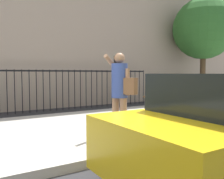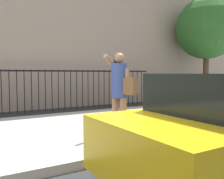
# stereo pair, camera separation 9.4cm
# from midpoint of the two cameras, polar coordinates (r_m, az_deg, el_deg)

# --- Properties ---
(ground_plane) EXTENTS (60.00, 60.00, 0.00)m
(ground_plane) POSITION_cam_midpoint_polar(r_m,az_deg,el_deg) (3.84, -7.30, -18.48)
(ground_plane) COLOR #28282B
(sidewalk) EXTENTS (28.00, 4.40, 0.15)m
(sidewalk) POSITION_cam_midpoint_polar(r_m,az_deg,el_deg) (5.80, -16.12, -10.07)
(sidewalk) COLOR #B2ADA3
(sidewalk) RESTS_ON ground
(iron_fence) EXTENTS (12.03, 0.04, 1.60)m
(iron_fence) POSITION_cam_midpoint_polar(r_m,az_deg,el_deg) (9.28, -22.02, 0.86)
(iron_fence) COLOR black
(iron_fence) RESTS_ON ground
(pedestrian_on_phone) EXTENTS (0.55, 0.72, 1.74)m
(pedestrian_on_phone) POSITION_cam_midpoint_polar(r_m,az_deg,el_deg) (5.11, 2.48, 0.53)
(pedestrian_on_phone) COLOR #936B4C
(pedestrian_on_phone) RESTS_ON sidewalk
(street_bench) EXTENTS (1.60, 0.45, 0.95)m
(street_bench) POSITION_cam_midpoint_polar(r_m,az_deg,el_deg) (9.26, 13.04, -1.26)
(street_bench) COLOR brown
(street_bench) RESTS_ON sidewalk
(street_tree_near) EXTENTS (3.13, 3.13, 5.32)m
(street_tree_near) POSITION_cam_midpoint_polar(r_m,az_deg,el_deg) (13.62, 21.62, 13.20)
(street_tree_near) COLOR #4C3823
(street_tree_near) RESTS_ON ground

